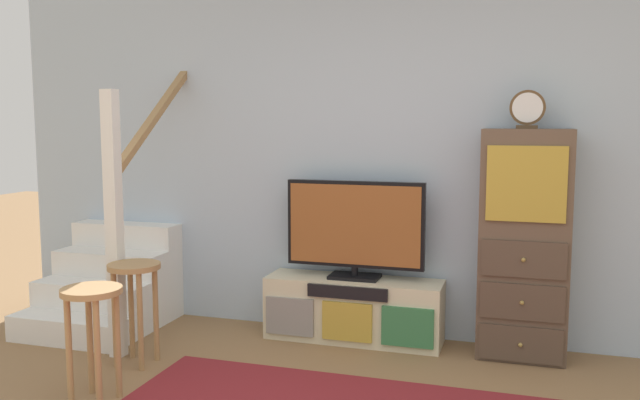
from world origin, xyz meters
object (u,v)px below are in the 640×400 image
at_px(television, 355,227).
at_px(bar_stool_near, 92,316).
at_px(media_console, 354,310).
at_px(bar_stool_far, 135,289).
at_px(side_cabinet, 524,245).
at_px(desk_clock, 527,109).

distance_m(television, bar_stool_near, 1.91).
bearing_deg(television, media_console, -90.00).
bearing_deg(media_console, television, 90.00).
height_order(bar_stool_near, bar_stool_far, bar_stool_far).
xyz_separation_m(side_cabinet, desk_clock, (-0.01, -0.01, 0.90)).
bearing_deg(television, bar_stool_near, -127.38).
bearing_deg(television, side_cabinet, -0.67).
bearing_deg(bar_stool_near, desk_clock, 32.51).
height_order(media_console, bar_stool_near, bar_stool_near).
xyz_separation_m(side_cabinet, bar_stool_near, (-2.31, -1.48, -0.27)).
height_order(media_console, side_cabinet, side_cabinet).
bearing_deg(side_cabinet, bar_stool_near, -147.33).
bearing_deg(bar_stool_near, side_cabinet, 32.67).
xyz_separation_m(media_console, desk_clock, (1.16, -0.00, 1.44)).
xyz_separation_m(television, desk_clock, (1.16, -0.03, 0.84)).
bearing_deg(side_cabinet, bar_stool_far, -159.66).
distance_m(media_console, side_cabinet, 1.29).
bearing_deg(side_cabinet, media_console, -179.50).
xyz_separation_m(desk_clock, bar_stool_near, (-2.30, -1.47, -1.17)).
distance_m(media_console, bar_stool_near, 1.88).
xyz_separation_m(television, side_cabinet, (1.17, -0.01, -0.06)).
distance_m(media_console, bar_stool_far, 1.55).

